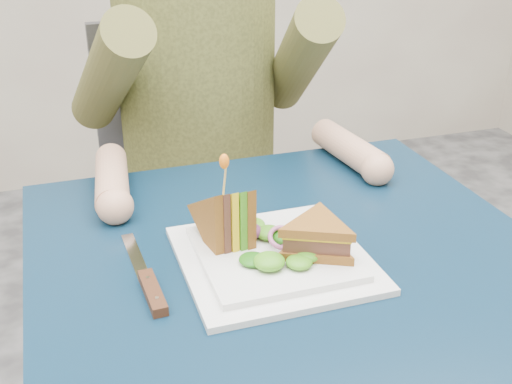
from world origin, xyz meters
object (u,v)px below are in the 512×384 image
object	(u,v)px
plate	(274,257)
fork	(201,263)
sandwich_upright	(226,221)
diner	(198,45)
table	(294,302)
chair	(193,185)
sandwich_flat	(317,237)
knife	(149,285)

from	to	relation	value
plate	fork	world-z (taller)	plate
plate	sandwich_upright	xyz separation A→B (m)	(-0.06, 0.04, 0.05)
diner	table	bearing A→B (deg)	-90.00
chair	table	bearing A→B (deg)	-90.00
sandwich_flat	sandwich_upright	distance (m)	0.13
table	plate	world-z (taller)	plate
plate	sandwich_upright	bearing A→B (deg)	141.89
sandwich_upright	knife	world-z (taller)	sandwich_upright
diner	knife	size ratio (longest dim) A/B	3.36
diner	plate	world-z (taller)	diner
fork	knife	distance (m)	0.09
diner	knife	world-z (taller)	diner
sandwich_flat	sandwich_upright	size ratio (longest dim) A/B	1.19
sandwich_flat	fork	bearing A→B (deg)	161.67
chair	knife	bearing A→B (deg)	-107.18
knife	diner	bearing A→B (deg)	69.75
chair	plate	size ratio (longest dim) A/B	3.58
chair	sandwich_upright	distance (m)	0.69
sandwich_flat	sandwich_upright	world-z (taller)	sandwich_upright
diner	fork	size ratio (longest dim) A/B	4.15
table	fork	world-z (taller)	fork
sandwich_upright	diner	bearing A→B (deg)	80.08
sandwich_upright	fork	size ratio (longest dim) A/B	0.75
fork	knife	world-z (taller)	knife
fork	knife	bearing A→B (deg)	-155.46
chair	fork	world-z (taller)	chair
plate	sandwich_flat	xyz separation A→B (m)	(0.06, -0.03, 0.04)
knife	fork	bearing A→B (deg)	24.54
diner	sandwich_flat	distance (m)	0.61
diner	sandwich_upright	xyz separation A→B (m)	(-0.09, -0.53, -0.13)
plate	fork	bearing A→B (deg)	165.25
table	chair	xyz separation A→B (m)	(0.00, 0.68, -0.11)
table	knife	bearing A→B (deg)	-176.39
knife	table	bearing A→B (deg)	3.61
table	diner	world-z (taller)	diner
chair	knife	distance (m)	0.75
plate	knife	xyz separation A→B (m)	(-0.18, -0.01, -0.00)
table	knife	xyz separation A→B (m)	(-0.21, -0.01, 0.09)
sandwich_flat	knife	distance (m)	0.24
table	sandwich_flat	xyz separation A→B (m)	(0.02, -0.03, 0.12)
sandwich_upright	table	bearing A→B (deg)	-24.52
diner	plate	size ratio (longest dim) A/B	2.87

